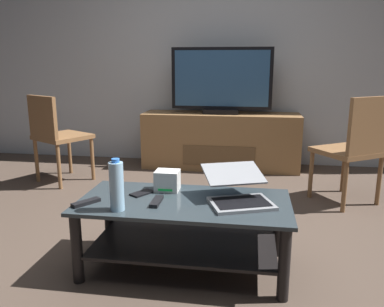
{
  "coord_description": "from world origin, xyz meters",
  "views": [
    {
      "loc": [
        0.41,
        -2.25,
        1.15
      ],
      "look_at": [
        0.02,
        0.25,
        0.56
      ],
      "focal_mm": 36.2,
      "sensor_mm": 36.0,
      "label": 1
    }
  ],
  "objects_px": {
    "media_cabinet": "(221,141)",
    "water_bottle_near": "(117,186)",
    "coffee_table": "(184,222)",
    "tv_remote": "(86,202)",
    "router_box": "(167,181)",
    "cell_phone": "(142,193)",
    "laptop": "(238,191)",
    "television": "(221,82)",
    "side_chair": "(56,133)",
    "soundbar_remote": "(157,201)",
    "dining_chair": "(355,145)"
  },
  "relations": [
    {
      "from": "soundbar_remote",
      "to": "cell_phone",
      "type": "bearing_deg",
      "value": 130.49
    },
    {
      "from": "cell_phone",
      "to": "tv_remote",
      "type": "height_order",
      "value": "tv_remote"
    },
    {
      "from": "television",
      "to": "laptop",
      "type": "bearing_deg",
      "value": -82.82
    },
    {
      "from": "television",
      "to": "dining_chair",
      "type": "relative_size",
      "value": 1.2
    },
    {
      "from": "coffee_table",
      "to": "router_box",
      "type": "bearing_deg",
      "value": 129.17
    },
    {
      "from": "laptop",
      "to": "water_bottle_near",
      "type": "height_order",
      "value": "water_bottle_near"
    },
    {
      "from": "media_cabinet",
      "to": "dining_chair",
      "type": "distance_m",
      "value": 1.56
    },
    {
      "from": "television",
      "to": "dining_chair",
      "type": "bearing_deg",
      "value": -40.11
    },
    {
      "from": "dining_chair",
      "to": "side_chair",
      "type": "xyz_separation_m",
      "value": [
        -2.69,
        0.19,
        -0.01
      ]
    },
    {
      "from": "coffee_table",
      "to": "dining_chair",
      "type": "height_order",
      "value": "dining_chair"
    },
    {
      "from": "water_bottle_near",
      "to": "media_cabinet",
      "type": "bearing_deg",
      "value": 82.1
    },
    {
      "from": "cell_phone",
      "to": "dining_chair",
      "type": "bearing_deg",
      "value": 71.78
    },
    {
      "from": "media_cabinet",
      "to": "water_bottle_near",
      "type": "distance_m",
      "value": 2.45
    },
    {
      "from": "laptop",
      "to": "television",
      "type": "bearing_deg",
      "value": 97.18
    },
    {
      "from": "television",
      "to": "cell_phone",
      "type": "relative_size",
      "value": 7.71
    },
    {
      "from": "laptop",
      "to": "router_box",
      "type": "xyz_separation_m",
      "value": [
        -0.42,
        0.13,
        0.0
      ]
    },
    {
      "from": "soundbar_remote",
      "to": "side_chair",
      "type": "bearing_deg",
      "value": 131.97
    },
    {
      "from": "laptop",
      "to": "media_cabinet",
      "type": "bearing_deg",
      "value": 97.11
    },
    {
      "from": "tv_remote",
      "to": "laptop",
      "type": "bearing_deg",
      "value": 47.01
    },
    {
      "from": "television",
      "to": "soundbar_remote",
      "type": "bearing_deg",
      "value": -94.04
    },
    {
      "from": "television",
      "to": "cell_phone",
      "type": "distance_m",
      "value": 2.22
    },
    {
      "from": "laptop",
      "to": "cell_phone",
      "type": "distance_m",
      "value": 0.56
    },
    {
      "from": "coffee_table",
      "to": "side_chair",
      "type": "relative_size",
      "value": 1.36
    },
    {
      "from": "water_bottle_near",
      "to": "soundbar_remote",
      "type": "height_order",
      "value": "water_bottle_near"
    },
    {
      "from": "laptop",
      "to": "cell_phone",
      "type": "relative_size",
      "value": 3.42
    },
    {
      "from": "dining_chair",
      "to": "coffee_table",
      "type": "bearing_deg",
      "value": -134.24
    },
    {
      "from": "media_cabinet",
      "to": "laptop",
      "type": "distance_m",
      "value": 2.22
    },
    {
      "from": "coffee_table",
      "to": "tv_remote",
      "type": "bearing_deg",
      "value": -164.87
    },
    {
      "from": "cell_phone",
      "to": "side_chair",
      "type": "bearing_deg",
      "value": 166.12
    },
    {
      "from": "router_box",
      "to": "cell_phone",
      "type": "distance_m",
      "value": 0.17
    },
    {
      "from": "coffee_table",
      "to": "cell_phone",
      "type": "bearing_deg",
      "value": 164.67
    },
    {
      "from": "water_bottle_near",
      "to": "television",
      "type": "bearing_deg",
      "value": 82.03
    },
    {
      "from": "media_cabinet",
      "to": "laptop",
      "type": "xyz_separation_m",
      "value": [
        0.27,
        -2.2,
        0.16
      ]
    },
    {
      "from": "coffee_table",
      "to": "side_chair",
      "type": "height_order",
      "value": "side_chair"
    },
    {
      "from": "side_chair",
      "to": "router_box",
      "type": "bearing_deg",
      "value": -42.45
    },
    {
      "from": "coffee_table",
      "to": "television",
      "type": "xyz_separation_m",
      "value": [
        0.02,
        2.21,
        0.67
      ]
    },
    {
      "from": "media_cabinet",
      "to": "side_chair",
      "type": "height_order",
      "value": "side_chair"
    },
    {
      "from": "side_chair",
      "to": "tv_remote",
      "type": "xyz_separation_m",
      "value": [
        0.99,
        -1.55,
        -0.07
      ]
    },
    {
      "from": "television",
      "to": "soundbar_remote",
      "type": "xyz_separation_m",
      "value": [
        -0.16,
        -2.27,
        -0.53
      ]
    },
    {
      "from": "laptop",
      "to": "tv_remote",
      "type": "xyz_separation_m",
      "value": [
        -0.81,
        -0.17,
        -0.05
      ]
    },
    {
      "from": "cell_phone",
      "to": "soundbar_remote",
      "type": "bearing_deg",
      "value": -15.5
    },
    {
      "from": "cell_phone",
      "to": "water_bottle_near",
      "type": "bearing_deg",
      "value": -68.61
    },
    {
      "from": "media_cabinet",
      "to": "water_bottle_near",
      "type": "height_order",
      "value": "water_bottle_near"
    },
    {
      "from": "media_cabinet",
      "to": "water_bottle_near",
      "type": "xyz_separation_m",
      "value": [
        -0.34,
        -2.42,
        0.23
      ]
    },
    {
      "from": "coffee_table",
      "to": "water_bottle_near",
      "type": "xyz_separation_m",
      "value": [
        -0.32,
        -0.19,
        0.26
      ]
    },
    {
      "from": "television",
      "to": "side_chair",
      "type": "height_order",
      "value": "television"
    },
    {
      "from": "coffee_table",
      "to": "cell_phone",
      "type": "distance_m",
      "value": 0.3
    },
    {
      "from": "coffee_table",
      "to": "water_bottle_near",
      "type": "relative_size",
      "value": 4.26
    },
    {
      "from": "cell_phone",
      "to": "coffee_table",
      "type": "bearing_deg",
      "value": 18.02
    },
    {
      "from": "water_bottle_near",
      "to": "tv_remote",
      "type": "distance_m",
      "value": 0.24
    }
  ]
}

